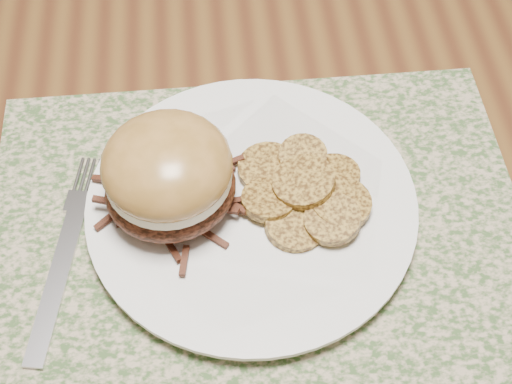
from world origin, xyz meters
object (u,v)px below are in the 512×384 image
Objects in this scene: dinner_plate at (252,206)px; pork_sandwich at (168,175)px; fork at (65,252)px; dining_table at (409,261)px.

pork_sandwich is at bearing 176.44° from dinner_plate.
fork is (-0.09, -0.03, -0.05)m from pork_sandwich.
fork is at bearing -179.56° from pork_sandwich.
dinner_plate is 0.08m from pork_sandwich.
dining_table is 0.25m from pork_sandwich.
dining_table is 11.23× the size of pork_sandwich.
dining_table is at bearing -6.24° from dinner_plate.
pork_sandwich is at bearing 174.58° from dining_table.
dinner_plate reaches higher than dining_table.
fork is (-0.30, -0.01, 0.09)m from dining_table.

